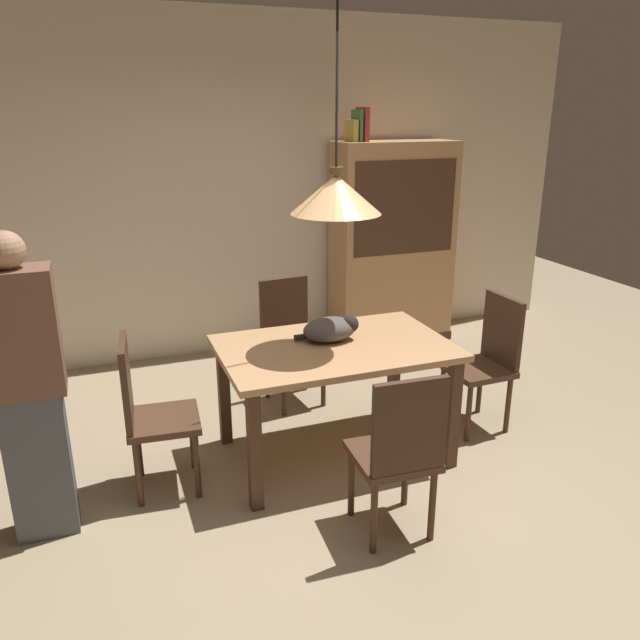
# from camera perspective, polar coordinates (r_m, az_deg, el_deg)

# --- Properties ---
(ground) EXTENTS (10.00, 10.00, 0.00)m
(ground) POSITION_cam_1_polar(r_m,az_deg,el_deg) (3.70, 3.94, -16.12)
(ground) COLOR #998466
(back_wall) EXTENTS (6.40, 0.10, 2.90)m
(back_wall) POSITION_cam_1_polar(r_m,az_deg,el_deg) (5.59, -7.18, 11.80)
(back_wall) COLOR beige
(back_wall) RESTS_ON ground
(dining_table) EXTENTS (1.40, 0.90, 0.75)m
(dining_table) POSITION_cam_1_polar(r_m,az_deg,el_deg) (3.84, 1.35, -3.71)
(dining_table) COLOR tan
(dining_table) RESTS_ON ground
(chair_near_front) EXTENTS (0.42, 0.42, 0.93)m
(chair_near_front) POSITION_cam_1_polar(r_m,az_deg,el_deg) (3.18, 7.26, -11.67)
(chair_near_front) COLOR #472D1E
(chair_near_front) RESTS_ON ground
(chair_right_side) EXTENTS (0.41, 0.41, 0.93)m
(chair_right_side) POSITION_cam_1_polar(r_m,az_deg,el_deg) (4.41, 15.10, -3.26)
(chair_right_side) COLOR #472D1E
(chair_right_side) RESTS_ON ground
(chair_left_side) EXTENTS (0.43, 0.43, 0.93)m
(chair_left_side) POSITION_cam_1_polar(r_m,az_deg,el_deg) (3.67, -15.46, -7.89)
(chair_left_side) COLOR #472D1E
(chair_left_side) RESTS_ON ground
(chair_far_back) EXTENTS (0.44, 0.44, 0.93)m
(chair_far_back) POSITION_cam_1_polar(r_m,az_deg,el_deg) (4.65, -2.78, -1.41)
(chair_far_back) COLOR #472D1E
(chair_far_back) RESTS_ON ground
(cat_sleeping) EXTENTS (0.39, 0.23, 0.16)m
(cat_sleeping) POSITION_cam_1_polar(r_m,az_deg,el_deg) (3.84, 1.04, -0.82)
(cat_sleeping) COLOR #4C4742
(cat_sleeping) RESTS_ON dining_table
(pendant_lamp) EXTENTS (0.52, 0.52, 1.30)m
(pendant_lamp) POSITION_cam_1_polar(r_m,az_deg,el_deg) (3.57, 1.47, 11.49)
(pendant_lamp) COLOR #E0A86B
(hutch_bookcase) EXTENTS (1.12, 0.45, 1.85)m
(hutch_bookcase) POSITION_cam_1_polar(r_m,az_deg,el_deg) (5.83, 6.62, 6.52)
(hutch_bookcase) COLOR tan
(hutch_bookcase) RESTS_ON ground
(book_yellow_short) EXTENTS (0.04, 0.20, 0.18)m
(book_yellow_short) POSITION_cam_1_polar(r_m,az_deg,el_deg) (5.52, 2.89, 16.93)
(book_yellow_short) COLOR gold
(book_yellow_short) RESTS_ON hutch_bookcase
(book_green_slim) EXTENTS (0.03, 0.20, 0.26)m
(book_green_slim) POSITION_cam_1_polar(r_m,az_deg,el_deg) (5.54, 3.41, 17.34)
(book_green_slim) COLOR #427A4C
(book_green_slim) RESTS_ON hutch_bookcase
(book_red_tall) EXTENTS (0.04, 0.22, 0.28)m
(book_red_tall) POSITION_cam_1_polar(r_m,az_deg,el_deg) (5.56, 3.89, 17.44)
(book_red_tall) COLOR #B73833
(book_red_tall) RESTS_ON hutch_bookcase
(person_standing) EXTENTS (0.36, 0.22, 1.60)m
(person_standing) POSITION_cam_1_polar(r_m,az_deg,el_deg) (3.39, -25.17, -5.92)
(person_standing) COLOR #4C515B
(person_standing) RESTS_ON ground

